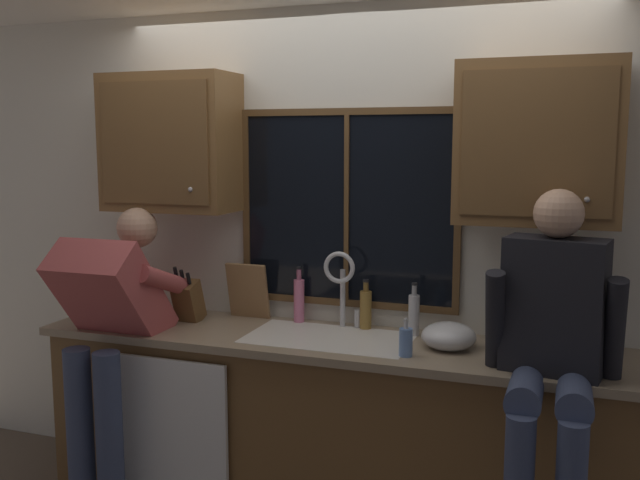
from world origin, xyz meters
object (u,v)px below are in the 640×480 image
(cutting_board, at_px, (248,291))
(person_standing, at_px, (111,328))
(bottle_amber_small, at_px, (366,309))
(mixing_bowl, at_px, (449,336))
(person_sitting_on_counter, at_px, (553,335))
(bottle_green_glass, at_px, (414,314))
(knife_block, at_px, (188,301))
(bottle_tall_clear, at_px, (299,299))
(soap_dispenser, at_px, (406,341))

(cutting_board, bearing_deg, person_standing, -134.45)
(bottle_amber_small, bearing_deg, mixing_bowl, -23.80)
(person_sitting_on_counter, xyz_separation_m, bottle_green_glass, (-0.66, 0.45, -0.07))
(knife_block, relative_size, bottle_tall_clear, 1.09)
(person_standing, distance_m, bottle_green_glass, 1.50)
(person_standing, relative_size, bottle_green_glass, 5.79)
(mixing_bowl, bearing_deg, person_standing, -168.91)
(soap_dispenser, height_order, bottle_amber_small, bottle_amber_small)
(soap_dispenser, relative_size, bottle_amber_small, 0.69)
(cutting_board, height_order, bottle_amber_small, cutting_board)
(person_standing, height_order, bottle_green_glass, person_standing)
(mixing_bowl, relative_size, bottle_green_glass, 0.95)
(soap_dispenser, distance_m, bottle_green_glass, 0.35)
(bottle_tall_clear, bearing_deg, cutting_board, -177.13)
(person_standing, relative_size, person_sitting_on_counter, 1.21)
(cutting_board, relative_size, mixing_bowl, 1.22)
(soap_dispenser, height_order, bottle_green_glass, bottle_green_glass)
(person_standing, distance_m, knife_block, 0.43)
(knife_block, height_order, bottle_amber_small, knife_block)
(bottle_green_glass, bearing_deg, bottle_tall_clear, 175.25)
(person_standing, bearing_deg, person_sitting_on_counter, 0.76)
(mixing_bowl, bearing_deg, cutting_board, 169.91)
(cutting_board, distance_m, bottle_amber_small, 0.66)
(bottle_green_glass, bearing_deg, knife_block, -173.84)
(mixing_bowl, bearing_deg, bottle_tall_clear, 165.52)
(mixing_bowl, height_order, soap_dispenser, soap_dispenser)
(mixing_bowl, xyz_separation_m, soap_dispenser, (-0.16, -0.19, 0.01))
(knife_block, xyz_separation_m, bottle_amber_small, (0.93, 0.17, -0.00))
(cutting_board, bearing_deg, soap_dispenser, -21.96)
(bottle_green_glass, bearing_deg, soap_dispenser, -83.78)
(person_standing, height_order, knife_block, person_standing)
(bottle_tall_clear, xyz_separation_m, bottle_amber_small, (0.37, -0.01, -0.02))
(bottle_green_glass, distance_m, bottle_amber_small, 0.26)
(bottle_amber_small, bearing_deg, person_standing, -156.00)
(cutting_board, height_order, bottle_green_glass, cutting_board)
(bottle_green_glass, relative_size, bottle_tall_clear, 0.89)
(person_sitting_on_counter, xyz_separation_m, bottle_tall_clear, (-1.28, 0.50, -0.06))
(cutting_board, bearing_deg, person_sitting_on_counter, -17.27)
(bottle_green_glass, xyz_separation_m, bottle_amber_small, (-0.26, 0.04, -0.00))
(soap_dispenser, bearing_deg, person_sitting_on_counter, -9.56)
(person_standing, relative_size, bottle_tall_clear, 5.16)
(bottle_green_glass, distance_m, bottle_tall_clear, 0.63)
(cutting_board, relative_size, bottle_amber_small, 1.20)
(knife_block, distance_m, mixing_bowl, 1.39)
(mixing_bowl, bearing_deg, person_sitting_on_counter, -32.39)
(person_sitting_on_counter, xyz_separation_m, bottle_amber_small, (-0.91, 0.49, -0.08))
(person_sitting_on_counter, bearing_deg, cutting_board, 162.73)
(cutting_board, distance_m, soap_dispenser, 1.03)
(knife_block, relative_size, mixing_bowl, 1.28)
(knife_block, bearing_deg, bottle_tall_clear, 17.80)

